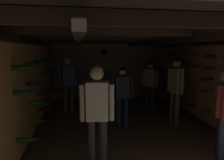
% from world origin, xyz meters
% --- Properties ---
extents(ground_plane, '(8.40, 8.40, 0.00)m').
position_xyz_m(ground_plane, '(0.00, 0.00, 0.00)').
color(ground_plane, '#7A6651').
extents(room_shell, '(4.72, 6.52, 2.41)m').
position_xyz_m(room_shell, '(0.00, 0.27, 1.42)').
color(room_shell, tan).
rests_on(room_shell, ground_plane).
extents(wine_crate_stack, '(0.52, 0.35, 0.90)m').
position_xyz_m(wine_crate_stack, '(0.03, 2.27, 0.45)').
color(wine_crate_stack, '#A37547').
rests_on(wine_crate_stack, ground_plane).
extents(display_bottle, '(0.08, 0.08, 0.35)m').
position_xyz_m(display_bottle, '(-0.03, 2.23, 1.04)').
color(display_bottle, black).
rests_on(display_bottle, wine_crate_stack).
extents(person_host_center, '(0.54, 0.23, 1.54)m').
position_xyz_m(person_host_center, '(0.00, -0.13, 0.92)').
color(person_host_center, '#232D4C').
rests_on(person_host_center, ground_plane).
extents(person_guest_rear_center, '(0.53, 0.37, 1.58)m').
position_xyz_m(person_guest_rear_center, '(-0.46, 1.15, 0.95)').
color(person_guest_rear_center, '#2D2D33').
rests_on(person_guest_rear_center, ground_plane).
extents(person_guest_near_left, '(0.54, 0.25, 1.70)m').
position_xyz_m(person_guest_near_left, '(-0.77, -1.80, 1.03)').
color(person_guest_near_left, '#2D2D33').
rests_on(person_guest_near_left, ground_plane).
extents(person_guest_far_right, '(0.45, 0.41, 1.56)m').
position_xyz_m(person_guest_far_right, '(1.23, 1.27, 0.93)').
color(person_guest_far_right, '#2D2D33').
rests_on(person_guest_far_right, ground_plane).
extents(person_guest_near_right, '(0.38, 0.46, 1.58)m').
position_xyz_m(person_guest_near_right, '(1.44, -1.80, 0.95)').
color(person_guest_near_right, '#232D4C').
rests_on(person_guest_near_right, ground_plane).
extents(person_guest_mid_right, '(0.39, 0.53, 1.72)m').
position_xyz_m(person_guest_mid_right, '(1.40, -0.10, 1.05)').
color(person_guest_mid_right, '#4C473D').
rests_on(person_guest_mid_right, ground_plane).
extents(person_guest_far_left, '(0.51, 0.32, 1.71)m').
position_xyz_m(person_guest_far_left, '(-1.36, 1.32, 1.04)').
color(person_guest_far_left, '#4C473D').
rests_on(person_guest_far_left, ground_plane).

